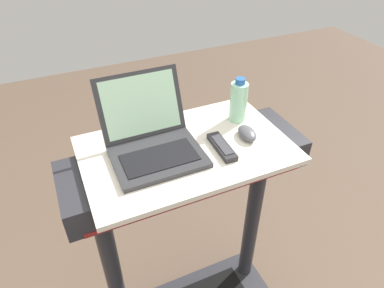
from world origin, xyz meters
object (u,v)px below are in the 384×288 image
object	(u,v)px
laptop	(152,139)
tv_remote	(222,147)
water_bottle	(238,101)
computer_mouse	(247,133)

from	to	relation	value
laptop	tv_remote	xyz separation A→B (m)	(0.22, -0.09, -0.04)
laptop	water_bottle	xyz separation A→B (m)	(0.37, 0.05, 0.03)
computer_mouse	water_bottle	bearing A→B (deg)	86.18
water_bottle	tv_remote	bearing A→B (deg)	-134.85
computer_mouse	tv_remote	distance (m)	0.12
laptop	tv_remote	size ratio (longest dim) A/B	2.00
laptop	water_bottle	size ratio (longest dim) A/B	1.82
laptop	computer_mouse	world-z (taller)	laptop
computer_mouse	tv_remote	bearing A→B (deg)	-158.11
water_bottle	laptop	bearing A→B (deg)	-171.71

